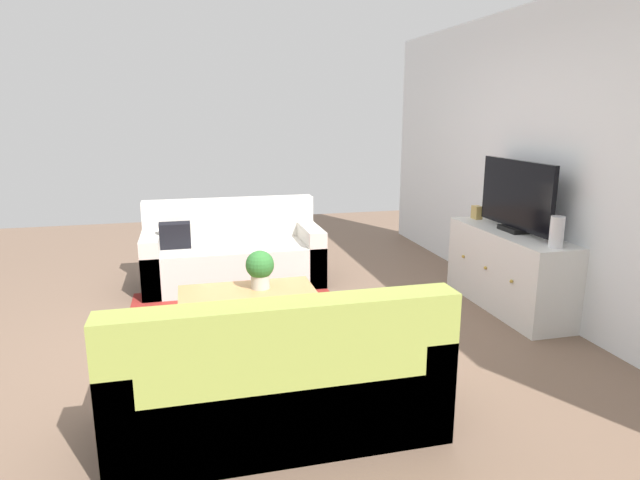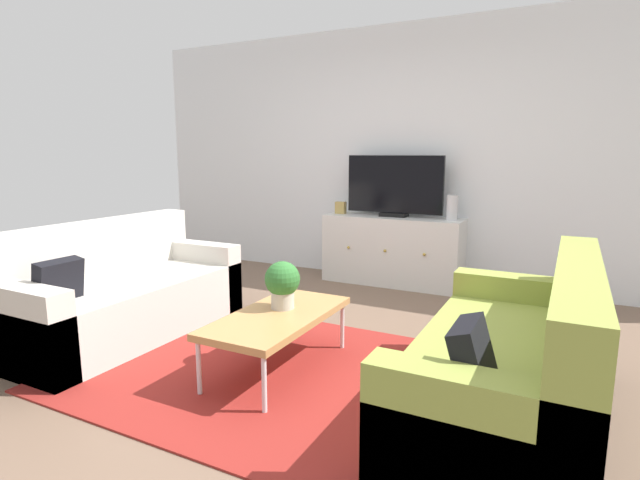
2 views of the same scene
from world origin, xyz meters
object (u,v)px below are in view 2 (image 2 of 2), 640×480
object	(u,v)px
glass_vase	(452,208)
potted_plant	(283,282)
coffee_table	(278,318)
couch_right_side	(519,372)
couch_left_side	(118,297)
tv_console	(392,250)
flat_screen_tv	(395,186)
mantel_clock	(341,208)

from	to	relation	value
glass_vase	potted_plant	bearing A→B (deg)	-104.27
coffee_table	couch_right_side	bearing A→B (deg)	0.25
couch_left_side	coffee_table	size ratio (longest dim) A/B	1.68
potted_plant	glass_vase	bearing A→B (deg)	75.73
couch_left_side	glass_vase	distance (m)	3.15
potted_plant	glass_vase	xyz separation A→B (m)	(0.58, 2.27, 0.29)
couch_left_side	potted_plant	world-z (taller)	couch_left_side
potted_plant	tv_console	world-z (taller)	tv_console
couch_left_side	tv_console	world-z (taller)	couch_left_side
tv_console	glass_vase	distance (m)	0.78
glass_vase	couch_right_side	bearing A→B (deg)	-69.67
couch_right_side	glass_vase	distance (m)	2.59
coffee_table	potted_plant	world-z (taller)	potted_plant
flat_screen_tv	coffee_table	bearing A→B (deg)	-88.58
couch_right_side	coffee_table	bearing A→B (deg)	-179.75
coffee_table	mantel_clock	size ratio (longest dim) A/B	8.25
couch_left_side	glass_vase	world-z (taller)	glass_vase
potted_plant	couch_right_side	bearing A→B (deg)	-4.15
mantel_clock	couch_right_side	bearing A→B (deg)	-48.62
flat_screen_tv	glass_vase	size ratio (longest dim) A/B	4.08
tv_console	mantel_clock	world-z (taller)	mantel_clock
glass_vase	mantel_clock	distance (m)	1.21
flat_screen_tv	glass_vase	bearing A→B (deg)	-1.89
flat_screen_tv	glass_vase	xyz separation A→B (m)	(0.61, -0.02, -0.19)
tv_console	couch_left_side	bearing A→B (deg)	-120.23
tv_console	glass_vase	world-z (taller)	glass_vase
couch_right_side	tv_console	xyz separation A→B (m)	(-1.49, 2.37, 0.07)
tv_console	glass_vase	xyz separation A→B (m)	(0.61, 0.00, 0.49)
couch_right_side	couch_left_side	bearing A→B (deg)	180.00
couch_left_side	coffee_table	world-z (taller)	couch_left_side
couch_right_side	mantel_clock	size ratio (longest dim) A/B	13.86
tv_console	flat_screen_tv	distance (m)	0.68
potted_plant	tv_console	xyz separation A→B (m)	(-0.03, 2.27, -0.19)
coffee_table	glass_vase	size ratio (longest dim) A/B	4.28
glass_vase	couch_left_side	bearing A→B (deg)	-129.97
glass_vase	mantel_clock	size ratio (longest dim) A/B	1.93
couch_right_side	tv_console	bearing A→B (deg)	122.04
mantel_clock	tv_console	bearing A→B (deg)	-0.00
couch_right_side	flat_screen_tv	world-z (taller)	flat_screen_tv
couch_right_side	mantel_clock	distance (m)	3.20
mantel_clock	flat_screen_tv	bearing A→B (deg)	1.89
couch_right_side	glass_vase	bearing A→B (deg)	110.33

